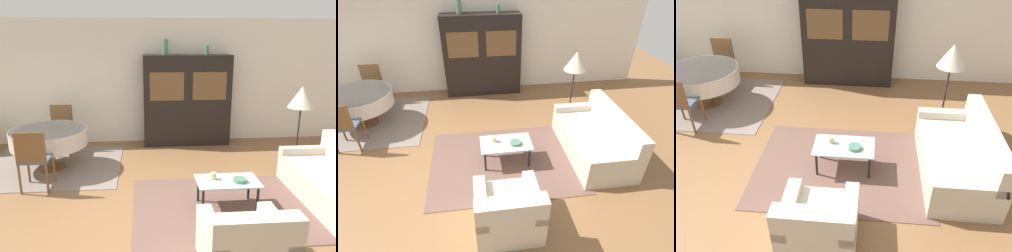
% 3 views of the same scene
% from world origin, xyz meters
% --- Properties ---
extents(ground_plane, '(14.00, 14.00, 0.00)m').
position_xyz_m(ground_plane, '(0.00, 0.00, 0.00)').
color(ground_plane, brown).
extents(wall_back, '(10.00, 0.06, 2.70)m').
position_xyz_m(wall_back, '(0.00, 3.63, 1.35)').
color(wall_back, silver).
rests_on(wall_back, ground_plane).
extents(area_rug, '(2.58, 1.94, 0.01)m').
position_xyz_m(area_rug, '(0.93, 0.48, 0.01)').
color(area_rug, brown).
rests_on(area_rug, ground_plane).
extents(dining_rug, '(2.46, 2.09, 0.01)m').
position_xyz_m(dining_rug, '(-1.87, 2.18, 0.01)').
color(dining_rug, gray).
rests_on(dining_rug, ground_plane).
extents(couch, '(0.92, 1.82, 0.83)m').
position_xyz_m(couch, '(2.59, 0.52, 0.29)').
color(couch, beige).
rests_on(couch, ground_plane).
extents(armchair, '(0.85, 0.82, 0.80)m').
position_xyz_m(armchair, '(0.80, -0.85, 0.30)').
color(armchair, beige).
rests_on(armchair, ground_plane).
extents(coffee_table, '(0.87, 0.50, 0.40)m').
position_xyz_m(coffee_table, '(0.95, 0.47, 0.36)').
color(coffee_table, black).
rests_on(coffee_table, area_rug).
extents(display_cabinet, '(1.87, 0.46, 1.95)m').
position_xyz_m(display_cabinet, '(0.76, 3.35, 0.98)').
color(display_cabinet, black).
rests_on(display_cabinet, ground_plane).
extents(dining_table, '(1.34, 1.34, 0.73)m').
position_xyz_m(dining_table, '(-1.87, 2.11, 0.59)').
color(dining_table, brown).
rests_on(dining_table, dining_rug).
extents(dining_chair_near, '(0.44, 0.44, 0.97)m').
position_xyz_m(dining_chair_near, '(-1.87, 1.22, 0.56)').
color(dining_chair_near, brown).
rests_on(dining_chair_near, dining_rug).
extents(dining_chair_far, '(0.44, 0.44, 0.97)m').
position_xyz_m(dining_chair_far, '(-1.87, 3.00, 0.56)').
color(dining_chair_far, brown).
rests_on(dining_chair_far, dining_rug).
extents(floor_lamp, '(0.45, 0.45, 1.51)m').
position_xyz_m(floor_lamp, '(2.52, 1.72, 1.29)').
color(floor_lamp, black).
rests_on(floor_lamp, ground_plane).
extents(cup, '(0.08, 0.08, 0.10)m').
position_xyz_m(cup, '(0.76, 0.53, 0.46)').
color(cup, tan).
rests_on(cup, coffee_table).
extents(bowl, '(0.19, 0.19, 0.05)m').
position_xyz_m(bowl, '(1.11, 0.42, 0.43)').
color(bowl, '#4C7A60').
rests_on(bowl, coffee_table).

